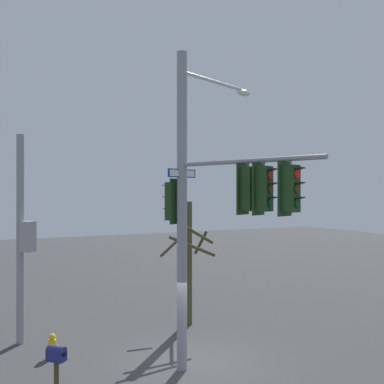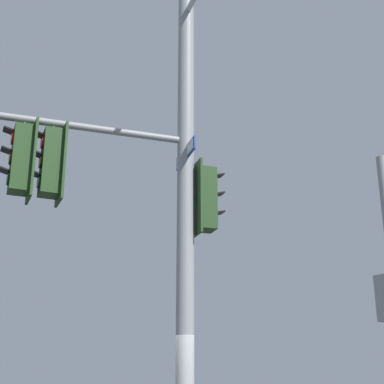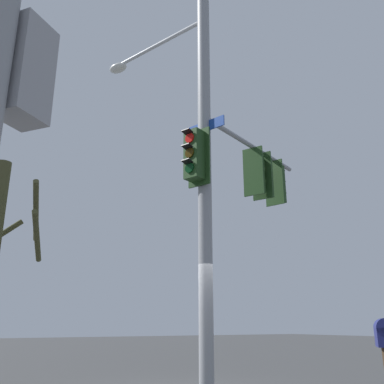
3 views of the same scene
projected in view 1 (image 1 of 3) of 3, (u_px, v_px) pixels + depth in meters
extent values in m
plane|color=#3A3B3C|center=(192.00, 364.00, 13.08)|extent=(80.00, 80.00, 0.00)
cylinder|color=gray|center=(182.00, 211.00, 12.64)|extent=(0.29, 0.29, 9.04)
cylinder|color=silver|center=(215.00, 82.00, 13.81)|extent=(2.90, 1.22, 0.10)
ellipsoid|color=silver|center=(244.00, 93.00, 14.96)|extent=(0.69, 0.55, 0.20)
cylinder|color=gray|center=(245.00, 161.00, 11.22)|extent=(1.70, 4.08, 0.12)
cube|color=#1E3D19|center=(249.00, 189.00, 11.15)|extent=(0.45, 0.43, 1.10)
cube|color=#1E3D19|center=(243.00, 189.00, 11.25)|extent=(0.52, 0.28, 1.30)
cylinder|color=red|center=(254.00, 175.00, 11.05)|extent=(0.21, 0.12, 0.22)
cube|color=black|center=(257.00, 170.00, 11.00)|extent=(0.26, 0.24, 0.06)
cylinder|color=#352504|center=(254.00, 189.00, 11.05)|extent=(0.21, 0.12, 0.22)
cube|color=black|center=(257.00, 184.00, 11.00)|extent=(0.26, 0.24, 0.06)
cylinder|color=black|center=(254.00, 203.00, 11.05)|extent=(0.21, 0.12, 0.22)
cube|color=black|center=(257.00, 198.00, 11.00)|extent=(0.26, 0.24, 0.06)
cylinder|color=gray|center=(249.00, 164.00, 11.15)|extent=(0.04, 0.04, 0.15)
cube|color=#1E3D19|center=(264.00, 189.00, 10.84)|extent=(0.45, 0.43, 1.10)
cube|color=#1E3D19|center=(258.00, 189.00, 10.95)|extent=(0.52, 0.28, 1.30)
cylinder|color=red|center=(271.00, 175.00, 10.74)|extent=(0.21, 0.12, 0.22)
cube|color=black|center=(273.00, 170.00, 10.70)|extent=(0.26, 0.23, 0.06)
cylinder|color=#352504|center=(271.00, 189.00, 10.74)|extent=(0.21, 0.12, 0.22)
cube|color=black|center=(273.00, 184.00, 10.70)|extent=(0.26, 0.23, 0.06)
cylinder|color=black|center=(271.00, 203.00, 10.74)|extent=(0.21, 0.12, 0.22)
cube|color=black|center=(273.00, 198.00, 10.70)|extent=(0.26, 0.23, 0.06)
cylinder|color=gray|center=(264.00, 163.00, 10.85)|extent=(0.04, 0.04, 0.15)
cube|color=#1E3D19|center=(291.00, 189.00, 10.37)|extent=(0.44, 0.40, 1.10)
cube|color=#1E3D19|center=(285.00, 189.00, 10.49)|extent=(0.54, 0.22, 1.30)
cylinder|color=red|center=(297.00, 174.00, 10.26)|extent=(0.22, 0.10, 0.22)
cube|color=black|center=(300.00, 168.00, 10.20)|extent=(0.25, 0.22, 0.06)
cylinder|color=#352504|center=(297.00, 189.00, 10.25)|extent=(0.22, 0.10, 0.22)
cube|color=black|center=(300.00, 183.00, 10.20)|extent=(0.25, 0.22, 0.06)
cylinder|color=black|center=(297.00, 203.00, 10.25)|extent=(0.22, 0.10, 0.22)
cube|color=black|center=(300.00, 198.00, 10.20)|extent=(0.25, 0.22, 0.06)
cylinder|color=gray|center=(291.00, 162.00, 10.37)|extent=(0.04, 0.04, 0.15)
cube|color=#1E3D19|center=(173.00, 201.00, 12.88)|extent=(0.44, 0.41, 1.10)
cube|color=#1E3D19|center=(177.00, 201.00, 12.77)|extent=(0.54, 0.24, 1.30)
cylinder|color=red|center=(169.00, 190.00, 12.99)|extent=(0.22, 0.11, 0.22)
cube|color=black|center=(167.00, 185.00, 13.04)|extent=(0.25, 0.23, 0.06)
cylinder|color=#352504|center=(169.00, 201.00, 12.99)|extent=(0.22, 0.11, 0.22)
cube|color=black|center=(167.00, 197.00, 13.04)|extent=(0.25, 0.23, 0.06)
cylinder|color=black|center=(169.00, 213.00, 12.99)|extent=(0.22, 0.11, 0.22)
cube|color=black|center=(167.00, 209.00, 13.04)|extent=(0.25, 0.23, 0.06)
cube|color=navy|center=(182.00, 173.00, 12.64)|extent=(1.04, 0.40, 0.24)
cube|color=white|center=(182.00, 173.00, 12.63)|extent=(0.94, 0.35, 0.18)
cylinder|color=gray|center=(20.00, 239.00, 14.86)|extent=(0.25, 0.25, 6.99)
cube|color=#99999E|center=(28.00, 236.00, 14.72)|extent=(0.53, 0.54, 1.01)
cylinder|color=yellow|center=(52.00, 348.00, 13.57)|extent=(0.24, 0.24, 0.55)
sphere|color=yellow|center=(52.00, 337.00, 13.57)|extent=(0.20, 0.20, 0.20)
cylinder|color=yellow|center=(57.00, 347.00, 13.64)|extent=(0.10, 0.09, 0.09)
cylinder|color=yellow|center=(47.00, 348.00, 13.51)|extent=(0.10, 0.09, 0.09)
cube|color=#4C3823|center=(56.00, 383.00, 10.51)|extent=(0.10, 0.10, 1.05)
cube|color=navy|center=(56.00, 356.00, 10.51)|extent=(0.47, 0.49, 0.24)
cylinder|color=navy|center=(56.00, 351.00, 10.51)|extent=(0.47, 0.49, 0.24)
cylinder|color=#434428|center=(188.00, 263.00, 17.00)|extent=(0.33, 0.33, 4.69)
cylinder|color=#434428|center=(174.00, 244.00, 17.47)|extent=(1.44, 0.68, 0.91)
cylinder|color=#434428|center=(201.00, 243.00, 17.20)|extent=(0.22, 1.15, 1.00)
cylinder|color=#434428|center=(192.00, 231.00, 16.26)|extent=(1.57, 0.50, 1.00)
cylinder|color=#434428|center=(192.00, 246.00, 16.18)|extent=(1.70, 0.58, 0.81)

